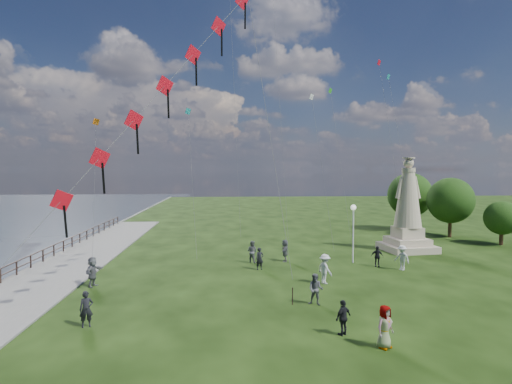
{
  "coord_description": "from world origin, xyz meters",
  "views": [
    {
      "loc": [
        -2.9,
        -18.21,
        6.88
      ],
      "look_at": [
        -1.0,
        8.0,
        5.5
      ],
      "focal_mm": 30.0,
      "sensor_mm": 36.0,
      "label": 1
    }
  ],
  "objects": [
    {
      "name": "waterfront",
      "position": [
        -15.24,
        8.99,
        -0.06
      ],
      "size": [
        200.0,
        200.0,
        1.51
      ],
      "color": "#2D3843",
      "rests_on": "ground"
    },
    {
      "name": "statue",
      "position": [
        12.5,
        16.7,
        2.98
      ],
      "size": [
        4.29,
        4.29,
        7.9
      ],
      "rotation": [
        0.0,
        0.0,
        0.11
      ],
      "color": "#C4AD94",
      "rests_on": "ground"
    },
    {
      "name": "lamppost",
      "position": [
        6.49,
        12.42,
        3.11
      ],
      "size": [
        0.4,
        0.4,
        4.31
      ],
      "color": "silver",
      "rests_on": "ground"
    },
    {
      "name": "person_7",
      "position": [
        -0.93,
        13.03,
        0.82
      ],
      "size": [
        0.93,
        0.85,
        1.64
      ],
      "primitive_type": "imported",
      "rotation": [
        0.0,
        0.0,
        2.56
      ],
      "color": "#595960",
      "rests_on": "ground"
    },
    {
      "name": "person_2",
      "position": [
        3.09,
        6.9,
        0.9
      ],
      "size": [
        1.03,
        1.3,
        1.79
      ],
      "primitive_type": "imported",
      "rotation": [
        0.0,
        0.0,
        2.01
      ],
      "color": "silver",
      "rests_on": "ground"
    },
    {
      "name": "person_9",
      "position": [
        7.84,
        11.09,
        0.73
      ],
      "size": [
        0.93,
        0.62,
        1.46
      ],
      "primitive_type": "imported",
      "rotation": [
        0.0,
        0.0,
        -0.23
      ],
      "color": "black",
      "rests_on": "ground"
    },
    {
      "name": "person_8",
      "position": [
        9.17,
        9.95,
        0.85
      ],
      "size": [
        1.06,
        1.24,
        1.71
      ],
      "primitive_type": "imported",
      "rotation": [
        0.0,
        0.0,
        -1.02
      ],
      "color": "silver",
      "rests_on": "ground"
    },
    {
      "name": "person_11",
      "position": [
        1.56,
        13.28,
        0.82
      ],
      "size": [
        0.85,
        1.59,
        1.64
      ],
      "primitive_type": "imported",
      "rotation": [
        0.0,
        0.0,
        4.58
      ],
      "color": "#595960",
      "rests_on": "ground"
    },
    {
      "name": "red_kite_train",
      "position": [
        -6.17,
        4.63,
        10.93
      ],
      "size": [
        12.12,
        9.35,
        17.57
      ],
      "color": "black",
      "rests_on": "ground"
    },
    {
      "name": "tree_row",
      "position": [
        19.24,
        25.44,
        3.73
      ],
      "size": [
        8.32,
        13.78,
        6.51
      ],
      "color": "#382314",
      "rests_on": "ground"
    },
    {
      "name": "person_6",
      "position": [
        -0.54,
        10.75,
        0.76
      ],
      "size": [
        0.65,
        0.54,
        1.52
      ],
      "primitive_type": "imported",
      "rotation": [
        0.0,
        0.0,
        0.36
      ],
      "color": "black",
      "rests_on": "ground"
    },
    {
      "name": "person_1",
      "position": [
        1.67,
        2.91,
        0.8
      ],
      "size": [
        0.91,
        0.76,
        1.6
      ],
      "primitive_type": "imported",
      "rotation": [
        0.0,
        0.0,
        -0.43
      ],
      "color": "#595960",
      "rests_on": "ground"
    },
    {
      "name": "small_kites",
      "position": [
        2.94,
        23.48,
        14.06
      ],
      "size": [
        27.87,
        17.44,
        27.29
      ],
      "color": "#167E84",
      "rests_on": "ground"
    },
    {
      "name": "person_3",
      "position": [
        1.98,
        -1.08,
        0.74
      ],
      "size": [
        0.97,
        0.86,
        1.48
      ],
      "primitive_type": "imported",
      "rotation": [
        0.0,
        0.0,
        3.76
      ],
      "color": "black",
      "rests_on": "ground"
    },
    {
      "name": "person_5",
      "position": [
        -10.69,
        7.23,
        0.89
      ],
      "size": [
        1.11,
        1.77,
        1.77
      ],
      "primitive_type": "imported",
      "rotation": [
        0.0,
        0.0,
        1.31
      ],
      "color": "#595960",
      "rests_on": "ground"
    },
    {
      "name": "person_4",
      "position": [
        3.21,
        -2.46,
        0.83
      ],
      "size": [
        0.96,
        0.86,
        1.67
      ],
      "primitive_type": "imported",
      "rotation": [
        0.0,
        0.0,
        0.58
      ],
      "color": "#595960",
      "rests_on": "ground"
    },
    {
      "name": "person_0",
      "position": [
        -8.97,
        0.63,
        0.79
      ],
      "size": [
        0.67,
        0.56,
        1.58
      ],
      "primitive_type": "imported",
      "rotation": [
        0.0,
        0.0,
        0.37
      ],
      "color": "black",
      "rests_on": "ground"
    }
  ]
}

